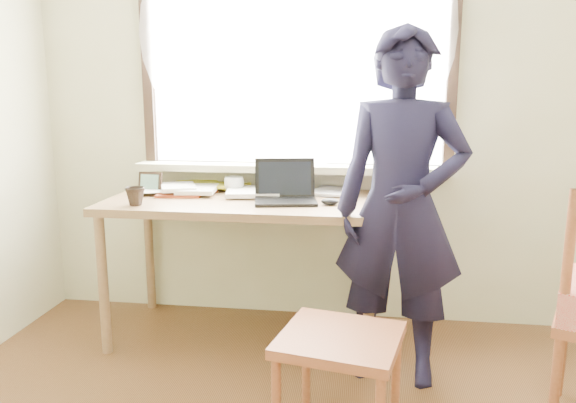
# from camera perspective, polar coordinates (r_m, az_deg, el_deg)

# --- Properties ---
(desk) EXTENTS (1.48, 0.74, 0.79)m
(desk) POSITION_cam_1_polar(r_m,az_deg,el_deg) (3.08, -4.46, -1.21)
(desk) COLOR olive
(desk) RESTS_ON ground
(laptop) EXTENTS (0.36, 0.32, 0.22)m
(laptop) POSITION_cam_1_polar(r_m,az_deg,el_deg) (2.98, -0.28, 1.03)
(laptop) COLOR black
(laptop) RESTS_ON desk
(mug_white) EXTENTS (0.15, 0.15, 0.09)m
(mug_white) POSITION_cam_1_polar(r_m,az_deg,el_deg) (3.26, -5.50, 1.72)
(mug_white) COLOR white
(mug_white) RESTS_ON desk
(mug_dark) EXTENTS (0.14, 0.14, 0.09)m
(mug_dark) POSITION_cam_1_polar(r_m,az_deg,el_deg) (2.98, -15.26, 0.51)
(mug_dark) COLOR black
(mug_dark) RESTS_ON desk
(mouse) EXTENTS (0.09, 0.06, 0.04)m
(mouse) POSITION_cam_1_polar(r_m,az_deg,el_deg) (2.90, 4.27, -0.01)
(mouse) COLOR black
(mouse) RESTS_ON desk
(desk_clutter) EXTENTS (0.95, 0.49, 0.05)m
(desk_clutter) POSITION_cam_1_polar(r_m,az_deg,el_deg) (3.23, -6.65, 1.22)
(desk_clutter) COLOR white
(desk_clutter) RESTS_ON desk
(book_a) EXTENTS (0.30, 0.32, 0.02)m
(book_a) POSITION_cam_1_polar(r_m,az_deg,el_deg) (3.39, -11.47, 1.37)
(book_a) COLOR white
(book_a) RESTS_ON desk
(book_b) EXTENTS (0.26, 0.31, 0.02)m
(book_b) POSITION_cam_1_polar(r_m,az_deg,el_deg) (3.26, 2.65, 1.16)
(book_b) COLOR white
(book_b) RESTS_ON desk
(picture_frame) EXTENTS (0.14, 0.03, 0.11)m
(picture_frame) POSITION_cam_1_polar(r_m,az_deg,el_deg) (3.32, -13.80, 1.80)
(picture_frame) COLOR black
(picture_frame) RESTS_ON desk
(work_chair) EXTENTS (0.53, 0.51, 0.46)m
(work_chair) POSITION_cam_1_polar(r_m,az_deg,el_deg) (2.25, 5.27, -14.98)
(work_chair) COLOR #995432
(work_chair) RESTS_ON ground
(person) EXTENTS (0.66, 0.48, 1.67)m
(person) POSITION_cam_1_polar(r_m,az_deg,el_deg) (2.66, 11.38, -0.74)
(person) COLOR black
(person) RESTS_ON ground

